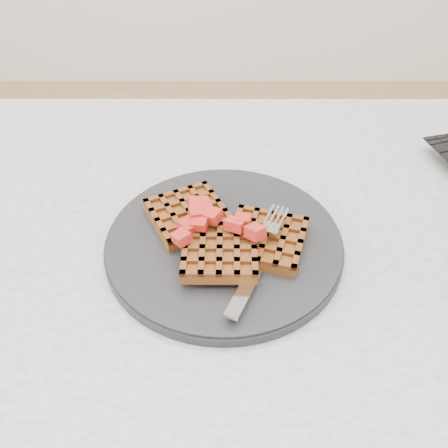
# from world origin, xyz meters

# --- Properties ---
(table) EXTENTS (1.20, 0.80, 0.75)m
(table) POSITION_xyz_m (0.00, 0.00, 0.64)
(table) COLOR silver
(table) RESTS_ON ground
(plate) EXTENTS (0.29, 0.29, 0.02)m
(plate) POSITION_xyz_m (-0.06, 0.02, 0.76)
(plate) COLOR black
(plate) RESTS_ON table
(waffles) EXTENTS (0.21, 0.18, 0.03)m
(waffles) POSITION_xyz_m (-0.06, 0.01, 0.78)
(waffles) COLOR brown
(waffles) RESTS_ON plate
(strawberry_pile) EXTENTS (0.15, 0.15, 0.02)m
(strawberry_pile) POSITION_xyz_m (-0.06, 0.02, 0.80)
(strawberry_pile) COLOR #A30400
(strawberry_pile) RESTS_ON waffles
(fork) EXTENTS (0.09, 0.18, 0.02)m
(fork) POSITION_xyz_m (-0.02, -0.02, 0.77)
(fork) COLOR silver
(fork) RESTS_ON plate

